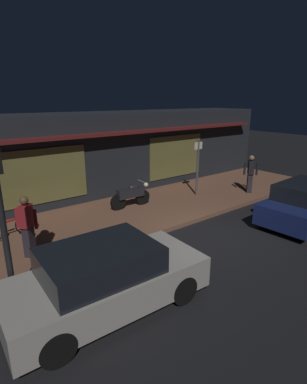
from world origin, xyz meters
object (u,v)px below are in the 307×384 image
at_px(bicycle_parked, 9,227).
at_px(person_photographer, 27,225).
at_px(parked_car_far, 307,203).
at_px(person_bystander, 250,173).
at_px(parked_car_near, 106,279).
at_px(sign_post, 198,164).
at_px(motorcycle, 131,195).

relative_size(bicycle_parked, person_photographer, 0.98).
xyz_separation_m(person_photographer, parked_car_far, (8.50, -3.19, -0.32)).
distance_m(person_photographer, person_bystander, 9.53).
relative_size(person_photographer, parked_car_near, 0.40).
xyz_separation_m(sign_post, parked_car_near, (-6.78, -4.06, -0.81)).
bearing_deg(parked_car_near, person_bystander, 17.91).
height_order(motorcycle, bicycle_parked, motorcycle).
height_order(person_photographer, parked_car_far, person_photographer).
height_order(bicycle_parked, parked_car_far, parked_car_far).
bearing_deg(sign_post, bicycle_parked, 177.13).
xyz_separation_m(person_photographer, parked_car_near, (0.62, -2.98, -0.32)).
bearing_deg(person_bystander, parked_car_near, -162.09).
bearing_deg(person_bystander, sign_post, 150.97).
distance_m(person_bystander, parked_car_near, 9.36).
distance_m(sign_post, parked_car_near, 7.94).
distance_m(person_photographer, parked_car_far, 9.08).
height_order(person_photographer, parked_car_near, person_photographer).
distance_m(person_bystander, sign_post, 2.48).
bearing_deg(sign_post, parked_car_far, -75.62).
bearing_deg(person_photographer, person_bystander, -0.61).
bearing_deg(parked_car_far, parked_car_near, 178.45).
xyz_separation_m(person_bystander, sign_post, (-2.13, 1.18, 0.48)).
height_order(sign_post, parked_car_near, sign_post).
bearing_deg(parked_car_near, bicycle_parked, 99.89).
relative_size(bicycle_parked, sign_post, 0.68).
bearing_deg(bicycle_parked, sign_post, -2.87).
height_order(bicycle_parked, person_bystander, person_bystander).
bearing_deg(parked_car_far, bicycle_parked, 151.72).
relative_size(motorcycle, sign_post, 0.71).
bearing_deg(person_bystander, parked_car_far, -108.49).
bearing_deg(parked_car_far, person_bystander, 71.51).
bearing_deg(parked_car_near, person_photographer, 101.84).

